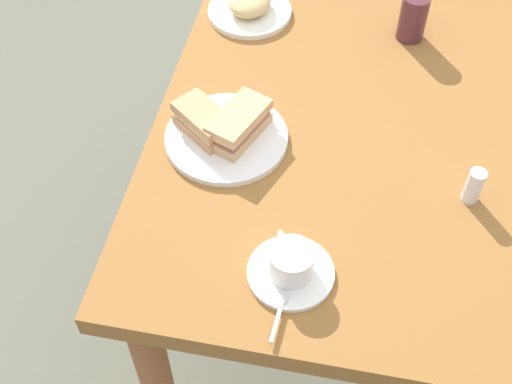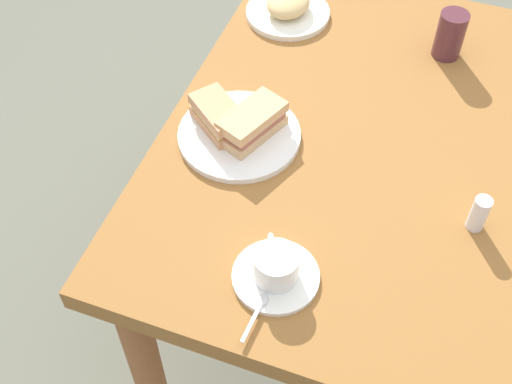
{
  "view_description": "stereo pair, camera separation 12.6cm",
  "coord_description": "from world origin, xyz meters",
  "px_view_note": "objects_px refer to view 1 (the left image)",
  "views": [
    {
      "loc": [
        1.02,
        -0.03,
        1.71
      ],
      "look_at": [
        0.24,
        -0.18,
        0.74
      ],
      "focal_mm": 47.58,
      "sensor_mm": 36.0,
      "label": 1
    },
    {
      "loc": [
        0.98,
        0.09,
        1.71
      ],
      "look_at": [
        0.24,
        -0.18,
        0.74
      ],
      "focal_mm": 47.58,
      "sensor_mm": 36.0,
      "label": 2
    }
  ],
  "objects_px": {
    "sandwich_plate": "(226,138)",
    "side_plate": "(250,12)",
    "sandwich_front": "(239,124)",
    "coffee_saucer": "(291,273)",
    "coffee_cup": "(291,261)",
    "drinking_glass": "(413,17)",
    "salt_shaker": "(474,186)",
    "dining_table": "(359,159)",
    "sandwich_back": "(203,121)",
    "spoon": "(281,307)"
  },
  "relations": [
    {
      "from": "dining_table",
      "to": "salt_shaker",
      "type": "height_order",
      "value": "salt_shaker"
    },
    {
      "from": "spoon",
      "to": "salt_shaker",
      "type": "bearing_deg",
      "value": 134.3
    },
    {
      "from": "sandwich_back",
      "to": "coffee_cup",
      "type": "xyz_separation_m",
      "value": [
        0.3,
        0.23,
        -0.0
      ]
    },
    {
      "from": "sandwich_front",
      "to": "salt_shaker",
      "type": "bearing_deg",
      "value": 81.42
    },
    {
      "from": "sandwich_front",
      "to": "coffee_saucer",
      "type": "bearing_deg",
      "value": 27.14
    },
    {
      "from": "sandwich_plate",
      "to": "coffee_cup",
      "type": "height_order",
      "value": "coffee_cup"
    },
    {
      "from": "sandwich_plate",
      "to": "sandwich_front",
      "type": "distance_m",
      "value": 0.05
    },
    {
      "from": "coffee_cup",
      "to": "spoon",
      "type": "height_order",
      "value": "coffee_cup"
    },
    {
      "from": "coffee_cup",
      "to": "side_plate",
      "type": "xyz_separation_m",
      "value": [
        -0.71,
        -0.21,
        -0.03
      ]
    },
    {
      "from": "coffee_saucer",
      "to": "sandwich_front",
      "type": "bearing_deg",
      "value": -152.86
    },
    {
      "from": "sandwich_back",
      "to": "coffee_cup",
      "type": "relative_size",
      "value": 1.44
    },
    {
      "from": "coffee_cup",
      "to": "drinking_glass",
      "type": "xyz_separation_m",
      "value": [
        -0.7,
        0.17,
        0.01
      ]
    },
    {
      "from": "sandwich_plate",
      "to": "coffee_saucer",
      "type": "relative_size",
      "value": 1.64
    },
    {
      "from": "side_plate",
      "to": "coffee_cup",
      "type": "bearing_deg",
      "value": 16.67
    },
    {
      "from": "spoon",
      "to": "drinking_glass",
      "type": "xyz_separation_m",
      "value": [
        -0.77,
        0.18,
        0.04
      ]
    },
    {
      "from": "spoon",
      "to": "sandwich_front",
      "type": "bearing_deg",
      "value": -158.35
    },
    {
      "from": "coffee_cup",
      "to": "dining_table",
      "type": "bearing_deg",
      "value": 166.08
    },
    {
      "from": "coffee_cup",
      "to": "drinking_glass",
      "type": "relative_size",
      "value": 0.9
    },
    {
      "from": "coffee_cup",
      "to": "salt_shaker",
      "type": "relative_size",
      "value": 1.3
    },
    {
      "from": "dining_table",
      "to": "coffee_cup",
      "type": "relative_size",
      "value": 10.98
    },
    {
      "from": "coffee_saucer",
      "to": "sandwich_back",
      "type": "bearing_deg",
      "value": -142.83
    },
    {
      "from": "sandwich_plate",
      "to": "side_plate",
      "type": "xyz_separation_m",
      "value": [
        -0.42,
        -0.04,
        0.0
      ]
    },
    {
      "from": "dining_table",
      "to": "coffee_cup",
      "type": "xyz_separation_m",
      "value": [
        0.38,
        -0.1,
        0.14
      ]
    },
    {
      "from": "dining_table",
      "to": "coffee_saucer",
      "type": "xyz_separation_m",
      "value": [
        0.39,
        -0.09,
        0.11
      ]
    },
    {
      "from": "dining_table",
      "to": "salt_shaker",
      "type": "distance_m",
      "value": 0.3
    },
    {
      "from": "dining_table",
      "to": "sandwich_back",
      "type": "distance_m",
      "value": 0.36
    },
    {
      "from": "sandwich_plate",
      "to": "salt_shaker",
      "type": "height_order",
      "value": "salt_shaker"
    },
    {
      "from": "sandwich_front",
      "to": "sandwich_back",
      "type": "distance_m",
      "value": 0.07
    },
    {
      "from": "dining_table",
      "to": "coffee_cup",
      "type": "height_order",
      "value": "coffee_cup"
    },
    {
      "from": "coffee_saucer",
      "to": "spoon",
      "type": "xyz_separation_m",
      "value": [
        0.07,
        -0.01,
        0.01
      ]
    },
    {
      "from": "dining_table",
      "to": "sandwich_front",
      "type": "bearing_deg",
      "value": -71.07
    },
    {
      "from": "sandwich_back",
      "to": "salt_shaker",
      "type": "height_order",
      "value": "salt_shaker"
    },
    {
      "from": "sandwich_back",
      "to": "side_plate",
      "type": "distance_m",
      "value": 0.42
    },
    {
      "from": "coffee_saucer",
      "to": "drinking_glass",
      "type": "bearing_deg",
      "value": 166.31
    },
    {
      "from": "sandwich_front",
      "to": "spoon",
      "type": "distance_m",
      "value": 0.4
    },
    {
      "from": "drinking_glass",
      "to": "coffee_cup",
      "type": "bearing_deg",
      "value": -13.79
    },
    {
      "from": "sandwich_plate",
      "to": "side_plate",
      "type": "bearing_deg",
      "value": -175.19
    },
    {
      "from": "dining_table",
      "to": "coffee_cup",
      "type": "bearing_deg",
      "value": -13.92
    },
    {
      "from": "dining_table",
      "to": "drinking_glass",
      "type": "xyz_separation_m",
      "value": [
        -0.31,
        0.08,
        0.16
      ]
    },
    {
      "from": "sandwich_plate",
      "to": "sandwich_back",
      "type": "xyz_separation_m",
      "value": [
        -0.01,
        -0.05,
        0.03
      ]
    },
    {
      "from": "sandwich_plate",
      "to": "sandwich_front",
      "type": "relative_size",
      "value": 1.59
    },
    {
      "from": "sandwich_front",
      "to": "sandwich_back",
      "type": "relative_size",
      "value": 1.12
    },
    {
      "from": "coffee_cup",
      "to": "sandwich_front",
      "type": "bearing_deg",
      "value": -152.87
    },
    {
      "from": "sandwich_front",
      "to": "salt_shaker",
      "type": "height_order",
      "value": "salt_shaker"
    },
    {
      "from": "sandwich_front",
      "to": "dining_table",
      "type": "bearing_deg",
      "value": 108.93
    },
    {
      "from": "sandwich_front",
      "to": "coffee_saucer",
      "type": "height_order",
      "value": "sandwich_front"
    },
    {
      "from": "salt_shaker",
      "to": "drinking_glass",
      "type": "distance_m",
      "value": 0.49
    },
    {
      "from": "sandwich_back",
      "to": "side_plate",
      "type": "relative_size",
      "value": 0.7
    },
    {
      "from": "sandwich_back",
      "to": "sandwich_front",
      "type": "bearing_deg",
      "value": 91.22
    },
    {
      "from": "dining_table",
      "to": "salt_shaker",
      "type": "bearing_deg",
      "value": 53.97
    }
  ]
}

